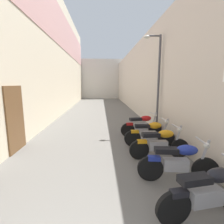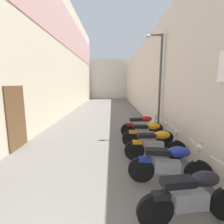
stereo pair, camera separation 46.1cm
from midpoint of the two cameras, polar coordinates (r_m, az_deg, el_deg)
ground_plane at (r=11.21m, az=-1.71°, el=-2.07°), size 41.74×41.74×0.00m
building_left at (r=13.52m, az=-15.04°, el=18.52°), size 0.45×25.74×8.79m
building_right at (r=13.25m, az=11.83°, el=10.90°), size 0.45×25.74×5.23m
building_far_end at (r=26.85m, az=-0.75°, el=11.08°), size 8.60×2.00×5.94m
motorcycle_second at (r=3.35m, az=29.90°, el=-23.51°), size 1.84×0.58×1.04m
motorcycle_third at (r=4.21m, az=22.20°, el=-15.89°), size 1.84×0.58×1.04m
motorcycle_fourth at (r=5.28m, az=17.14°, el=-10.36°), size 1.85×0.58×1.04m
motorcycle_fifth at (r=6.23m, az=14.33°, el=-7.16°), size 1.85×0.58×1.04m
motorcycle_sixth at (r=7.37m, az=12.02°, el=-4.48°), size 1.85×0.58×1.04m
street_lamp at (r=7.72m, az=17.07°, el=11.29°), size 0.79×0.18×4.32m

